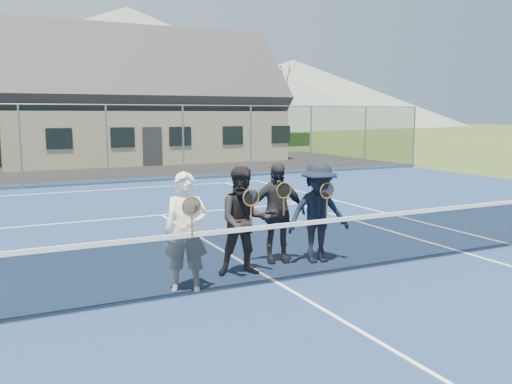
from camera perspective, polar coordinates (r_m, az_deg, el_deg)
ground at (r=27.70m, az=-17.82°, el=2.32°), size 220.00×220.00×0.00m
court_surface at (r=8.70m, az=2.16°, el=-9.55°), size 30.00×30.00×0.02m
hedge_row at (r=39.55m, az=-20.41°, el=4.66°), size 40.00×1.20×1.10m
hill_centre at (r=105.38m, az=-13.19°, el=12.57°), size 120.00×120.00×22.00m
hill_east at (r=118.13m, az=3.93°, el=10.33°), size 90.00×90.00×14.00m
court_markings at (r=8.70m, az=2.16°, el=-9.46°), size 11.03×23.83×0.01m
tennis_net at (r=8.55m, az=2.18°, el=-6.18°), size 11.68×0.08×1.10m
perimeter_fence at (r=21.19m, az=-15.41°, el=4.86°), size 30.07×0.07×3.02m
clubhouse at (r=32.31m, az=-12.05°, el=10.41°), size 15.60×8.20×7.70m
tree_c at (r=40.85m, az=-18.08°, el=12.23°), size 3.20×3.20×7.77m
tree_d at (r=43.44m, az=-4.60°, el=12.34°), size 3.20×3.20×7.77m
tree_e at (r=45.98m, az=2.53°, el=12.13°), size 3.20×3.20×7.77m
player_a at (r=8.15m, az=-7.38°, el=-4.20°), size 0.78×0.67×1.80m
player_b at (r=8.91m, az=-1.27°, el=-3.07°), size 1.03×0.90×1.80m
player_c at (r=9.69m, az=2.16°, el=-2.15°), size 1.13×0.70×1.80m
player_d at (r=9.72m, az=6.58°, el=-2.17°), size 1.24×0.82×1.80m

